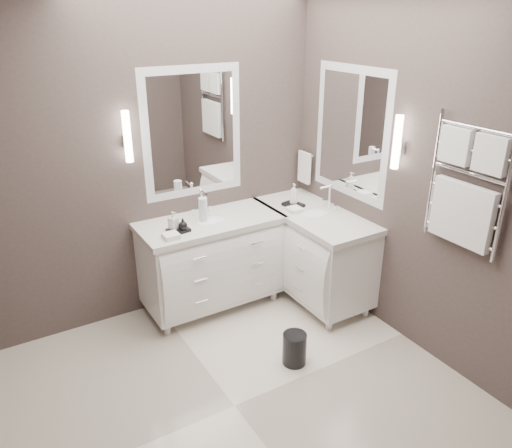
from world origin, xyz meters
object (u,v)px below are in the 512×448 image
vanity_back (211,258)px  towel_ladder (466,192)px  vanity_right (313,249)px  waste_bin (294,349)px

vanity_back → towel_ladder: bearing=-55.9°
vanity_right → waste_bin: 1.08m
towel_ladder → vanity_right: bearing=99.8°
vanity_back → vanity_right: bearing=-20.4°
vanity_back → towel_ladder: size_ratio=1.38×
waste_bin → vanity_back: bearing=98.9°
towel_ladder → waste_bin: towel_ladder is taller
towel_ladder → waste_bin: (-0.93, 0.57, -1.26)m
vanity_right → vanity_back: bearing=159.6°
vanity_right → towel_ladder: bearing=-80.2°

